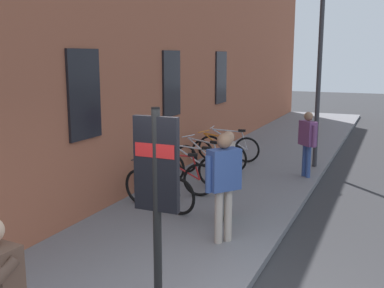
{
  "coord_description": "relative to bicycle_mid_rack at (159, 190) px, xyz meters",
  "views": [
    {
      "loc": [
        -4.77,
        -1.59,
        3.09
      ],
      "look_at": [
        3.2,
        1.92,
        1.42
      ],
      "focal_mm": 43.43,
      "sensor_mm": 36.0,
      "label": 1
    }
  ],
  "objects": [
    {
      "name": "street_lamp",
      "position": [
        4.86,
        -2.2,
        2.58
      ],
      "size": [
        0.28,
        0.28,
        4.98
      ],
      "color": "#333338",
      "rests_on": "sidewalk_pavement"
    },
    {
      "name": "pedestrian_by_facade",
      "position": [
        3.66,
        -2.18,
        0.6
      ],
      "size": [
        0.49,
        0.49,
        1.62
      ],
      "color": "#334C8C",
      "rests_on": "sidewalk_pavement"
    },
    {
      "name": "pedestrian_crossing_street",
      "position": [
        -0.02,
        -1.42,
        0.62
      ],
      "size": [
        0.6,
        0.36,
        1.65
      ],
      "color": "#4C724C",
      "rests_on": "sidewalk_pavement"
    },
    {
      "name": "bicycle_under_window",
      "position": [
        2.7,
        0.19,
        -0.0
      ],
      "size": [
        0.68,
        1.7,
        0.97
      ],
      "color": "black",
      "rests_on": "sidewalk_pavement"
    },
    {
      "name": "bicycle_far_end",
      "position": [
        0.98,
        0.1,
        -0.0
      ],
      "size": [
        0.62,
        1.73,
        0.97
      ],
      "color": "black",
      "rests_on": "sidewalk_pavement"
    },
    {
      "name": "station_facade",
      "position": [
        6.07,
        1.3,
        3.63
      ],
      "size": [
        22.0,
        0.65,
        8.29
      ],
      "color": "#9E563D",
      "rests_on": "ground"
    },
    {
      "name": "bicycle_beside_lamp",
      "position": [
        1.86,
        0.12,
        -0.0
      ],
      "size": [
        0.48,
        1.77,
        0.97
      ],
      "color": "black",
      "rests_on": "sidewalk_pavement"
    },
    {
      "name": "bicycle_by_door",
      "position": [
        3.55,
        0.09,
        -0.0
      ],
      "size": [
        0.6,
        1.73,
        0.97
      ],
      "color": "black",
      "rests_on": "sidewalk_pavement"
    },
    {
      "name": "bicycle_end_of_row",
      "position": [
        4.5,
        0.14,
        -0.0
      ],
      "size": [
        0.48,
        1.76,
        0.97
      ],
      "color": "black",
      "rests_on": "sidewalk_pavement"
    },
    {
      "name": "bicycle_mid_rack",
      "position": [
        0.0,
        0.0,
        0.0
      ],
      "size": [
        0.57,
        1.74,
        0.97
      ],
      "color": "black",
      "rests_on": "sidewalk_pavement"
    },
    {
      "name": "sidewalk_pavement",
      "position": [
        5.08,
        -0.75,
        -0.45
      ],
      "size": [
        24.0,
        3.5,
        0.12
      ],
      "primitive_type": "cube",
      "color": "slate",
      "rests_on": "ground"
    },
    {
      "name": "transit_info_sign",
      "position": [
        -3.16,
        -1.66,
        1.21
      ],
      "size": [
        0.1,
        0.55,
        2.4
      ],
      "color": "black",
      "rests_on": "sidewalk_pavement"
    },
    {
      "name": "ground",
      "position": [
        3.08,
        -3.5,
        -0.51
      ],
      "size": [
        60.0,
        60.0,
        0.0
      ],
      "primitive_type": "plane",
      "color": "#2D2D30"
    },
    {
      "name": "pedestrian_near_bus",
      "position": [
        -1.01,
        -1.7,
        0.7
      ],
      "size": [
        0.56,
        0.51,
        1.78
      ],
      "color": "#B2A599",
      "rests_on": "sidewalk_pavement"
    }
  ]
}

